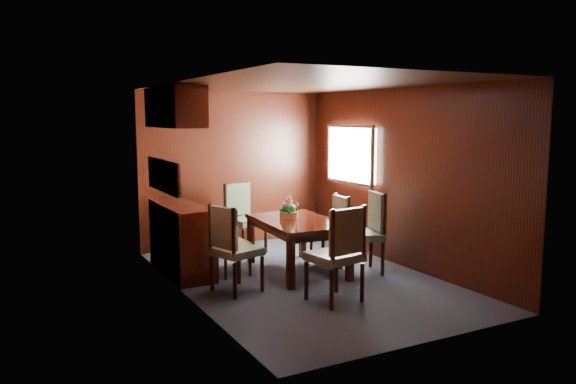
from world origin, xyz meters
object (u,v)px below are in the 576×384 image
sideboard (182,239)px  dining_table (297,227)px  chair_left_near (231,244)px  chair_right_near (368,227)px  chair_head (339,249)px  flower_centerpiece (289,208)px

sideboard → dining_table: (1.35, -0.65, 0.14)m
sideboard → dining_table: bearing=-25.5°
chair_left_near → chair_right_near: 1.90m
chair_head → flower_centerpiece: 1.57m
chair_right_near → sideboard: bearing=79.1°
chair_head → sideboard: bearing=111.4°
sideboard → chair_right_near: chair_right_near is taller
dining_table → chair_left_near: size_ratio=1.48×
chair_left_near → flower_centerpiece: chair_left_near is taller
chair_left_near → chair_right_near: (1.89, -0.02, 0.02)m
chair_right_near → chair_left_near: bearing=105.7°
chair_right_near → chair_head: size_ratio=0.99×
chair_head → flower_centerpiece: size_ratio=3.98×
chair_right_near → flower_centerpiece: chair_right_near is taller
chair_left_near → flower_centerpiece: bearing=104.8°
flower_centerpiece → dining_table: bearing=-88.1°
sideboard → flower_centerpiece: flower_centerpiece is taller
sideboard → dining_table: sideboard is taller
sideboard → chair_left_near: 1.12m
dining_table → chair_head: 1.33m
sideboard → chair_head: bearing=-59.6°
chair_left_near → chair_right_near: bearing=73.2°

